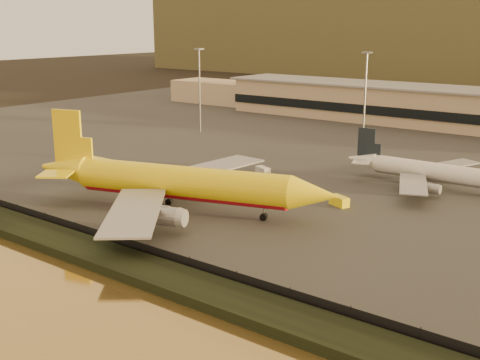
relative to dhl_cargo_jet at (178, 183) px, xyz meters
The scene contains 10 objects.
ground 13.43m from the dhl_cargo_jet, 32.55° to the right, with size 900.00×900.00×0.00m, color black.
embankment 26.23m from the dhl_cargo_jet, 66.26° to the right, with size 320.00×7.00×1.40m, color black.
tarmac 89.13m from the dhl_cargo_jet, 83.29° to the left, with size 320.00×220.00×0.20m, color #2D2D2D.
perimeter_fence 22.58m from the dhl_cargo_jet, 62.11° to the right, with size 300.00×0.05×2.20m, color black.
terminal_building 118.99m from the dhl_cargo_jet, 91.99° to the left, with size 202.00×25.00×12.60m.
apron_light_masts 73.66m from the dhl_cargo_jet, 69.63° to the left, with size 152.20×12.20×25.40m.
dhl_cargo_jet is the anchor object (origin of this frame).
white_narrowbody_jet 52.95m from the dhl_cargo_jet, 54.78° to the left, with size 37.46×36.71×10.80m.
gse_vehicle_yellow 29.96m from the dhl_cargo_jet, 43.06° to the left, with size 3.97×1.79×1.79m, color yellow.
gse_vehicle_white 31.38m from the dhl_cargo_jet, 95.69° to the left, with size 3.81×1.72×1.72m, color white.
Camera 1 is at (61.05, -68.97, 32.99)m, focal length 45.00 mm.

